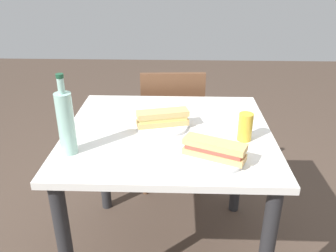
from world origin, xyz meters
name	(u,v)px	position (x,y,z in m)	size (l,w,h in m)	color
ground_plane	(168,251)	(0.00, 0.00, 0.00)	(8.00, 8.00, 0.00)	#47382D
dining_table	(168,154)	(0.00, 0.00, 0.61)	(0.93, 0.87, 0.74)	silver
chair_far	(172,123)	(0.01, 0.63, 0.48)	(0.42, 0.42, 0.84)	brown
plate_near	(214,159)	(0.18, -0.26, 0.74)	(0.23, 0.23, 0.01)	white
baguette_sandwich_near	(214,149)	(0.18, -0.26, 0.78)	(0.25, 0.16, 0.07)	tan
knife_near	(215,150)	(0.20, -0.21, 0.75)	(0.18, 0.06, 0.01)	silver
plate_far	(163,126)	(-0.03, 0.03, 0.74)	(0.23, 0.23, 0.01)	white
baguette_sandwich_far	(163,118)	(-0.03, 0.03, 0.78)	(0.24, 0.12, 0.07)	tan
knife_far	(158,120)	(-0.05, 0.07, 0.75)	(0.16, 0.10, 0.01)	silver
water_bottle	(66,122)	(-0.39, -0.22, 0.87)	(0.07, 0.07, 0.33)	#99C6B7
beer_glass	(245,127)	(0.33, -0.08, 0.80)	(0.06, 0.06, 0.12)	gold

